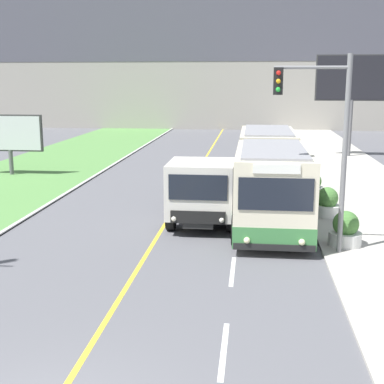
{
  "coord_description": "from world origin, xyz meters",
  "views": [
    {
      "loc": [
        3.23,
        -6.77,
        5.4
      ],
      "look_at": [
        1.1,
        12.0,
        1.4
      ],
      "focal_mm": 50.0,
      "sensor_mm": 36.0,
      "label": 1
    }
  ],
  "objects_px": {
    "city_bus": "(269,173)",
    "planter_round_second": "(327,203)",
    "traffic_light_mast": "(325,130)",
    "dump_truck": "(204,190)",
    "planter_round_near": "(345,230)",
    "planter_round_third": "(313,186)",
    "car_distant": "(266,156)",
    "billboard_small": "(9,134)",
    "billboard_large": "(353,81)",
    "planter_round_far": "(307,171)"
  },
  "relations": [
    {
      "from": "city_bus",
      "to": "planter_round_near",
      "type": "bearing_deg",
      "value": -64.73
    },
    {
      "from": "car_distant",
      "to": "planter_round_near",
      "type": "xyz_separation_m",
      "value": [
        2.2,
        -16.49,
        -0.11
      ]
    },
    {
      "from": "dump_truck",
      "to": "planter_round_third",
      "type": "distance_m",
      "value": 6.93
    },
    {
      "from": "planter_round_second",
      "to": "planter_round_third",
      "type": "bearing_deg",
      "value": 91.96
    },
    {
      "from": "city_bus",
      "to": "planter_round_near",
      "type": "relative_size",
      "value": 11.4
    },
    {
      "from": "billboard_small",
      "to": "planter_round_second",
      "type": "xyz_separation_m",
      "value": [
        16.73,
        -7.9,
        -1.75
      ]
    },
    {
      "from": "billboard_large",
      "to": "billboard_small",
      "type": "bearing_deg",
      "value": -155.0
    },
    {
      "from": "planter_round_near",
      "to": "traffic_light_mast",
      "type": "bearing_deg",
      "value": -141.07
    },
    {
      "from": "car_distant",
      "to": "city_bus",
      "type": "bearing_deg",
      "value": -90.73
    },
    {
      "from": "city_bus",
      "to": "traffic_light_mast",
      "type": "relative_size",
      "value": 2.12
    },
    {
      "from": "planter_round_second",
      "to": "billboard_large",
      "type": "bearing_deg",
      "value": 77.76
    },
    {
      "from": "billboard_large",
      "to": "planter_round_second",
      "type": "relative_size",
      "value": 6.11
    },
    {
      "from": "city_bus",
      "to": "planter_round_near",
      "type": "height_order",
      "value": "city_bus"
    },
    {
      "from": "city_bus",
      "to": "car_distant",
      "type": "height_order",
      "value": "city_bus"
    },
    {
      "from": "city_bus",
      "to": "planter_round_far",
      "type": "distance_m",
      "value": 7.01
    },
    {
      "from": "car_distant",
      "to": "traffic_light_mast",
      "type": "xyz_separation_m",
      "value": [
        1.28,
        -17.24,
        3.21
      ]
    },
    {
      "from": "billboard_small",
      "to": "planter_round_far",
      "type": "relative_size",
      "value": 3.57
    },
    {
      "from": "billboard_small",
      "to": "planter_round_third",
      "type": "distance_m",
      "value": 17.18
    },
    {
      "from": "planter_round_second",
      "to": "planter_round_far",
      "type": "distance_m",
      "value": 7.7
    },
    {
      "from": "billboard_large",
      "to": "planter_round_third",
      "type": "height_order",
      "value": "billboard_large"
    },
    {
      "from": "city_bus",
      "to": "planter_round_near",
      "type": "distance_m",
      "value": 5.59
    },
    {
      "from": "billboard_large",
      "to": "city_bus",
      "type": "bearing_deg",
      "value": -110.33
    },
    {
      "from": "billboard_large",
      "to": "billboard_small",
      "type": "xyz_separation_m",
      "value": [
        -20.52,
        -9.57,
        -2.94
      ]
    },
    {
      "from": "dump_truck",
      "to": "planter_round_third",
      "type": "height_order",
      "value": "dump_truck"
    },
    {
      "from": "city_bus",
      "to": "dump_truck",
      "type": "height_order",
      "value": "city_bus"
    },
    {
      "from": "traffic_light_mast",
      "to": "billboard_large",
      "type": "bearing_deg",
      "value": 78.15
    },
    {
      "from": "dump_truck",
      "to": "billboard_large",
      "type": "bearing_deg",
      "value": 65.33
    },
    {
      "from": "billboard_large",
      "to": "billboard_small",
      "type": "relative_size",
      "value": 1.81
    },
    {
      "from": "billboard_large",
      "to": "planter_round_near",
      "type": "relative_size",
      "value": 6.18
    },
    {
      "from": "car_distant",
      "to": "billboard_large",
      "type": "height_order",
      "value": "billboard_large"
    },
    {
      "from": "traffic_light_mast",
      "to": "dump_truck",
      "type": "bearing_deg",
      "value": 139.46
    },
    {
      "from": "dump_truck",
      "to": "billboard_large",
      "type": "distance_m",
      "value": 20.95
    },
    {
      "from": "city_bus",
      "to": "planter_round_second",
      "type": "xyz_separation_m",
      "value": [
        2.26,
        -1.13,
        -0.97
      ]
    },
    {
      "from": "planter_round_second",
      "to": "planter_round_third",
      "type": "relative_size",
      "value": 1.1
    },
    {
      "from": "traffic_light_mast",
      "to": "car_distant",
      "type": "bearing_deg",
      "value": 94.24
    },
    {
      "from": "dump_truck",
      "to": "planter_round_second",
      "type": "xyz_separation_m",
      "value": [
        4.79,
        1.22,
        -0.68
      ]
    },
    {
      "from": "dump_truck",
      "to": "traffic_light_mast",
      "type": "xyz_separation_m",
      "value": [
        3.95,
        -3.38,
        2.63
      ]
    },
    {
      "from": "traffic_light_mast",
      "to": "planter_round_near",
      "type": "bearing_deg",
      "value": 38.93
    },
    {
      "from": "dump_truck",
      "to": "city_bus",
      "type": "bearing_deg",
      "value": 42.86
    },
    {
      "from": "traffic_light_mast",
      "to": "billboard_small",
      "type": "relative_size",
      "value": 1.58
    },
    {
      "from": "dump_truck",
      "to": "planter_round_second",
      "type": "bearing_deg",
      "value": 14.25
    },
    {
      "from": "city_bus",
      "to": "planter_round_third",
      "type": "height_order",
      "value": "city_bus"
    },
    {
      "from": "planter_round_near",
      "to": "planter_round_third",
      "type": "bearing_deg",
      "value": 91.62
    },
    {
      "from": "planter_round_near",
      "to": "planter_round_far",
      "type": "bearing_deg",
      "value": 90.59
    },
    {
      "from": "planter_round_third",
      "to": "billboard_small",
      "type": "bearing_deg",
      "value": 166.29
    },
    {
      "from": "city_bus",
      "to": "planter_round_second",
      "type": "relative_size",
      "value": 11.27
    },
    {
      "from": "planter_round_second",
      "to": "planter_round_far",
      "type": "bearing_deg",
      "value": 90.24
    },
    {
      "from": "planter_round_third",
      "to": "car_distant",
      "type": "bearing_deg",
      "value": 102.73
    },
    {
      "from": "billboard_small",
      "to": "planter_round_third",
      "type": "relative_size",
      "value": 3.72
    },
    {
      "from": "city_bus",
      "to": "billboard_large",
      "type": "xyz_separation_m",
      "value": [
        6.05,
        16.34,
        3.72
      ]
    }
  ]
}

